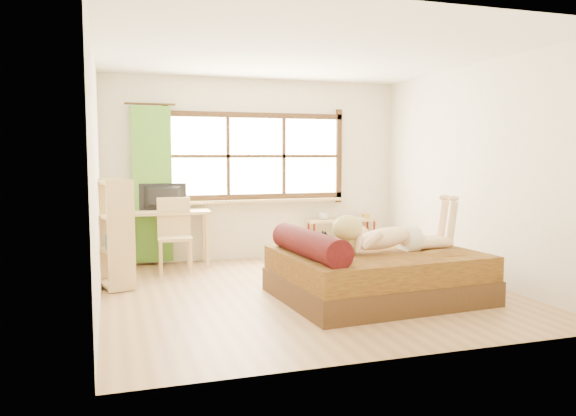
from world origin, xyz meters
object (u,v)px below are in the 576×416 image
object	(u,v)px
bed	(373,273)
pipe_shelf	(342,229)
woman	(392,223)
bookshelf	(115,233)
kitten	(312,241)
desk	(164,218)
chair	(174,231)

from	to	relation	value
bed	pipe_shelf	bearing A→B (deg)	69.76
woman	bookshelf	size ratio (longest dim) A/B	1.14
kitten	desk	size ratio (longest dim) A/B	0.24
woman	desk	world-z (taller)	woman
bed	pipe_shelf	size ratio (longest dim) A/B	1.93
bed	desk	size ratio (longest dim) A/B	1.68
desk	pipe_shelf	world-z (taller)	desk
woman	kitten	world-z (taller)	woman
kitten	woman	bearing A→B (deg)	-13.85
kitten	desk	xyz separation A→B (m)	(-1.34, 2.37, 0.04)
kitten	chair	distance (m)	2.36
woman	pipe_shelf	distance (m)	2.73
bed	bookshelf	bearing A→B (deg)	148.95
woman	kitten	xyz separation A→B (m)	(-0.87, 0.15, -0.19)
kitten	bed	bearing A→B (deg)	-12.88
desk	pipe_shelf	xyz separation A→B (m)	(2.76, 0.12, -0.27)
kitten	pipe_shelf	distance (m)	2.87
chair	pipe_shelf	bearing A→B (deg)	13.99
bed	woman	world-z (taller)	woman
desk	pipe_shelf	size ratio (longest dim) A/B	1.15
bed	bookshelf	size ratio (longest dim) A/B	1.72
bookshelf	woman	bearing A→B (deg)	-40.74
woman	chair	world-z (taller)	woman
woman	desk	distance (m)	3.35
chair	pipe_shelf	world-z (taller)	chair
chair	pipe_shelf	distance (m)	2.70
pipe_shelf	bed	bearing A→B (deg)	-108.63
chair	pipe_shelf	xyz separation A→B (m)	(2.66, 0.48, -0.14)
woman	chair	size ratio (longest dim) A/B	1.47
bed	chair	bearing A→B (deg)	128.01
chair	bookshelf	bearing A→B (deg)	-132.22
chair	bookshelf	world-z (taller)	bookshelf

